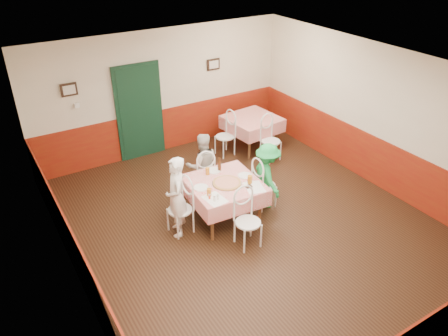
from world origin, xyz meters
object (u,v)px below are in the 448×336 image
chair_near (248,223)px  glass_b (250,180)px  diner_far (202,165)px  chair_second_b (271,141)px  glass_a (209,192)px  glass_c (208,171)px  diner_left (176,197)px  diner_right (267,176)px  chair_left (180,210)px  beer_bottle (219,165)px  chair_second_a (225,137)px  wallet (249,186)px  chair_right (264,185)px  chair_far (204,176)px  second_table (252,132)px  main_table (224,201)px  pizza (227,183)px

chair_near → glass_b: glass_b is taller
glass_b → diner_far: 1.21m
chair_second_b → glass_a: chair_second_b is taller
glass_a → diner_far: bearing=66.4°
chair_near → glass_c: bearing=95.3°
diner_left → diner_right: 1.80m
chair_near → diner_right: bearing=42.5°
chair_left → beer_bottle: (1.00, 0.35, 0.43)m
chair_left → beer_bottle: beer_bottle is taller
chair_second_a → diner_right: size_ratio=0.70×
chair_second_a → wallet: size_ratio=8.18×
diner_left → diner_right: (1.80, -0.12, -0.09)m
chair_left → diner_far: bearing=126.8°
chair_right → chair_far: size_ratio=1.00×
second_table → diner_far: bearing=-148.8°
main_table → glass_a: bearing=-151.8°
pizza → beer_bottle: 0.49m
glass_b → beer_bottle: size_ratio=0.62×
glass_a → diner_far: diner_far is taller
chair_right → glass_a: chair_right is taller
chair_second_b → chair_far: bearing=-170.8°
pizza → diner_left: bearing=172.8°
chair_right → glass_a: size_ratio=6.53×
chair_far → glass_a: size_ratio=6.53×
wallet → chair_second_b: bearing=47.7°
chair_left → diner_right: diner_right is taller
chair_second_b → beer_bottle: (-1.92, -0.97, 0.43)m
chair_near → chair_second_a: size_ratio=1.00×
chair_second_b → glass_a: bearing=-152.7°
second_table → beer_bottle: beer_bottle is taller
main_table → chair_far: bearing=86.1°
pizza → diner_right: (0.87, -0.00, -0.13)m
second_table → glass_b: 2.96m
glass_b → wallet: glass_b is taller
chair_second_a → diner_left: diner_left is taller
chair_left → chair_near: same height
chair_near → diner_far: size_ratio=0.69×
chair_left → chair_second_b: 3.20m
main_table → diner_right: 0.94m
second_table → chair_left: 3.58m
chair_right → chair_second_a: size_ratio=1.00×
beer_bottle → diner_right: diner_right is taller
glass_a → diner_right: bearing=7.3°
chair_near → chair_second_b: size_ratio=1.00×
glass_b → second_table: bearing=54.4°
main_table → glass_a: (-0.43, -0.23, 0.45)m
pizza → wallet: 0.39m
diner_right → chair_second_b: bearing=-28.4°
chair_far → main_table: bearing=97.8°
chair_near → pizza: size_ratio=1.81×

